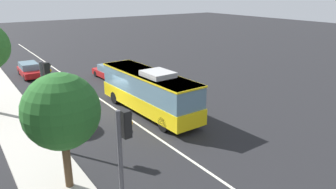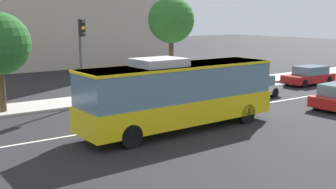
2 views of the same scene
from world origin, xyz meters
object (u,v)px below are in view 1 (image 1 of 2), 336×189
at_px(sedan_white, 65,85).
at_px(street_tree_kerbside_centre, 61,112).
at_px(transit_bus, 149,90).
at_px(sedan_red_ahead, 29,70).
at_px(traffic_light_mid_block, 124,154).
at_px(sedan_red, 109,72).
at_px(traffic_light_near_corner, 47,90).

xyz_separation_m(sedan_white, street_tree_kerbside_centre, (-14.68, 4.44, 3.13)).
distance_m(transit_bus, sedan_red_ahead, 17.20).
xyz_separation_m(sedan_red_ahead, street_tree_kerbside_centre, (-22.56, 3.09, 3.13)).
height_order(sedan_white, traffic_light_mid_block, traffic_light_mid_block).
height_order(sedan_red, street_tree_kerbside_centre, street_tree_kerbside_centre).
xyz_separation_m(transit_bus, traffic_light_mid_block, (-10.58, 7.38, 1.75)).
bearing_deg(sedan_white, transit_bus, 22.00).
relative_size(transit_bus, traffic_light_near_corner, 1.94).
bearing_deg(sedan_red_ahead, traffic_light_near_corner, -7.56).
bearing_deg(street_tree_kerbside_centre, transit_bus, -52.87).
bearing_deg(transit_bus, traffic_light_mid_block, 142.96).
bearing_deg(sedan_red_ahead, traffic_light_mid_block, -4.43).
distance_m(sedan_white, sedan_red, 5.73).
distance_m(sedan_red_ahead, traffic_light_mid_block, 27.24).
height_order(sedan_white, street_tree_kerbside_centre, street_tree_kerbside_centre).
relative_size(traffic_light_near_corner, street_tree_kerbside_centre, 0.93).
bearing_deg(sedan_white, traffic_light_near_corner, -22.45).
xyz_separation_m(transit_bus, sedan_white, (8.53, 3.68, -1.09)).
bearing_deg(transit_bus, street_tree_kerbside_centre, 124.99).
bearing_deg(traffic_light_mid_block, sedan_red_ahead, 79.63).
bearing_deg(sedan_red_ahead, transit_bus, 17.61).
bearing_deg(traffic_light_mid_block, street_tree_kerbside_centre, 94.17).
xyz_separation_m(sedan_white, traffic_light_mid_block, (-19.11, 3.70, 2.84)).
bearing_deg(sedan_red_ahead, sedan_white, 10.29).
height_order(sedan_red_ahead, traffic_light_mid_block, traffic_light_mid_block).
distance_m(transit_bus, traffic_light_mid_block, 13.02).
bearing_deg(traffic_light_near_corner, sedan_white, 64.95).
xyz_separation_m(traffic_light_mid_block, street_tree_kerbside_centre, (4.43, 0.75, 0.29)).
bearing_deg(transit_bus, sedan_white, 21.22).
bearing_deg(traffic_light_near_corner, transit_bus, 8.22).
height_order(transit_bus, street_tree_kerbside_centre, street_tree_kerbside_centre).
relative_size(sedan_red, sedan_red_ahead, 1.01).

